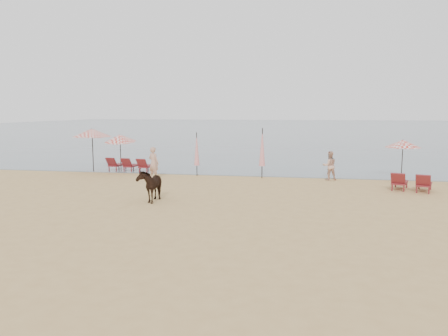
% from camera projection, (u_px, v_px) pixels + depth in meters
% --- Properties ---
extents(ground, '(120.00, 120.00, 0.00)m').
position_uv_depth(ground, '(196.00, 223.00, 13.83)').
color(ground, tan).
rests_on(ground, ground).
extents(sea, '(160.00, 140.00, 0.06)m').
position_uv_depth(sea, '(288.00, 127.00, 91.86)').
color(sea, '#51606B').
rests_on(sea, ground).
extents(lounger_cluster_left, '(2.69, 1.77, 0.56)m').
position_uv_depth(lounger_cluster_left, '(131.00, 165.00, 25.45)').
color(lounger_cluster_left, maroon).
rests_on(lounger_cluster_left, ground).
extents(lounger_cluster_right, '(1.99, 1.94, 0.57)m').
position_uv_depth(lounger_cluster_right, '(411.00, 182.00, 19.20)').
color(lounger_cluster_right, maroon).
rests_on(lounger_cluster_right, ground).
extents(umbrella_open_left_a, '(2.20, 2.20, 2.51)m').
position_uv_depth(umbrella_open_left_a, '(92.00, 133.00, 25.20)').
color(umbrella_open_left_a, black).
rests_on(umbrella_open_left_a, ground).
extents(umbrella_open_left_b, '(1.77, 1.81, 2.26)m').
position_uv_depth(umbrella_open_left_b, '(120.00, 138.00, 24.97)').
color(umbrella_open_left_b, black).
rests_on(umbrella_open_left_b, ground).
extents(umbrella_open_right, '(1.72, 1.72, 2.09)m').
position_uv_depth(umbrella_open_right, '(403.00, 144.00, 21.76)').
color(umbrella_open_right, black).
rests_on(umbrella_open_right, ground).
extents(umbrella_closed_left, '(0.29, 0.29, 2.37)m').
position_uv_depth(umbrella_closed_left, '(197.00, 149.00, 23.53)').
color(umbrella_closed_left, black).
rests_on(umbrella_closed_left, ground).
extents(umbrella_closed_right, '(0.32, 0.32, 2.63)m').
position_uv_depth(umbrella_closed_right, '(262.00, 147.00, 22.75)').
color(umbrella_closed_right, black).
rests_on(umbrella_closed_right, ground).
extents(cow, '(0.76, 1.55, 1.29)m').
position_uv_depth(cow, '(150.00, 185.00, 17.05)').
color(cow, black).
rests_on(cow, ground).
extents(beachgoer_left, '(0.72, 0.61, 1.68)m').
position_uv_depth(beachgoer_left, '(154.00, 163.00, 22.52)').
color(beachgoer_left, tan).
rests_on(beachgoer_left, ground).
extents(beachgoer_right_a, '(0.84, 0.72, 1.48)m').
position_uv_depth(beachgoer_right_a, '(330.00, 166.00, 22.22)').
color(beachgoer_right_a, tan).
rests_on(beachgoer_right_a, ground).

